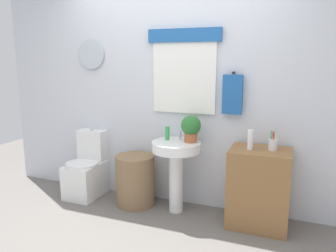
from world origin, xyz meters
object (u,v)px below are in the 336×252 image
Objects in this scene: wooden_cabinet at (259,188)px; potted_plant at (191,127)px; soap_bottle at (167,133)px; laundry_hamper at (135,180)px; pedestal_sink at (176,159)px; lotion_bottle at (250,140)px; toothbrush_cup at (273,144)px; toilet at (87,171)px.

wooden_cabinet is 2.78× the size of potted_plant.
soap_bottle is 0.52× the size of potted_plant.
pedestal_sink is at bearing 0.00° from laundry_hamper.
soap_bottle is at bearing 174.16° from lotion_bottle.
potted_plant reaches higher than lotion_bottle.
pedestal_sink is at bearing -178.82° from toothbrush_cup.
wooden_cabinet is (0.86, 0.00, -0.19)m from pedestal_sink.
potted_plant reaches higher than toilet.
laundry_hamper is 2.97× the size of lotion_bottle.
wooden_cabinet is (2.02, -0.04, 0.09)m from toilet.
lotion_bottle is 1.04× the size of toothbrush_cup.
soap_bottle reaches higher than wooden_cabinet.
lotion_bottle is at bearing -163.48° from toothbrush_cup.
laundry_hamper is 3.90× the size of soap_bottle.
potted_plant reaches higher than toothbrush_cup.
potted_plant is at bearing 23.20° from pedestal_sink.
toothbrush_cup is (0.82, -0.04, -0.10)m from potted_plant.
soap_bottle is 0.76× the size of lotion_bottle.
wooden_cabinet is 0.90m from potted_plant.
lotion_bottle is (-0.10, -0.04, 0.49)m from wooden_cabinet.
toilet is 2.00m from lotion_bottle.
potted_plant is (0.26, 0.01, 0.08)m from soap_bottle.
soap_bottle reaches higher than toilet.
potted_plant is 0.83m from toothbrush_cup.
toilet is at bearing 179.55° from toothbrush_cup.
toothbrush_cup reaches higher than pedestal_sink.
laundry_hamper is 0.68m from soap_bottle.
toothbrush_cup is (0.96, 0.02, 0.25)m from pedestal_sink.
soap_bottle is (1.04, 0.01, 0.55)m from toilet.
soap_bottle is at bearing 157.38° from pedestal_sink.
pedestal_sink is 0.82m from lotion_bottle.
laundry_hamper is 1.36m from wooden_cabinet.
soap_bottle is 0.27m from potted_plant.
toilet is 1.44m from potted_plant.
lotion_bottle reaches higher than laundry_hamper.
laundry_hamper is at bearing -174.57° from potted_plant.
laundry_hamper is 0.57m from pedestal_sink.
wooden_cabinet is (1.35, 0.00, 0.10)m from laundry_hamper.
lotion_bottle reaches higher than soap_bottle.
toothbrush_cup is (1.08, -0.03, -0.01)m from soap_bottle.
lotion_bottle is (0.62, -0.10, -0.05)m from potted_plant.
potted_plant is 1.52× the size of toothbrush_cup.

